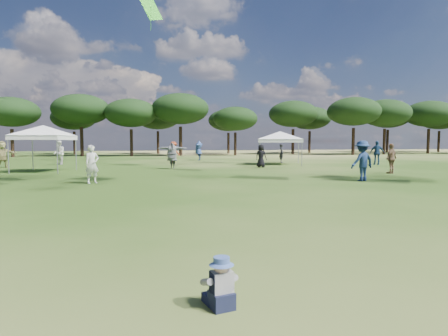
{
  "coord_description": "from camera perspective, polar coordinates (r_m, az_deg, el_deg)",
  "views": [
    {
      "loc": [
        -1.0,
        -1.55,
        1.81
      ],
      "look_at": [
        0.03,
        3.34,
        1.45
      ],
      "focal_mm": 30.0,
      "sensor_mm": 36.0,
      "label": 1
    }
  ],
  "objects": [
    {
      "name": "tree_line",
      "position": [
        49.21,
        -8.03,
        8.3
      ],
      "size": [
        108.78,
        17.63,
        7.77
      ],
      "color": "black",
      "rests_on": "ground"
    },
    {
      "name": "tent_right",
      "position": [
        29.21,
        8.52,
        5.3
      ],
      "size": [
        6.27,
        6.27,
        2.85
      ],
      "rotation": [
        0.0,
        0.0,
        -0.32
      ],
      "color": "gray",
      "rests_on": "ground"
    },
    {
      "name": "festival_crowd",
      "position": [
        25.53,
        -9.6,
        2.02
      ],
      "size": [
        31.08,
        22.14,
        1.9
      ],
      "color": "#4D4E52",
      "rests_on": "ground"
    },
    {
      "name": "tent_left",
      "position": [
        24.37,
        -25.83,
        5.59
      ],
      "size": [
        5.69,
        5.69,
        3.03
      ],
      "rotation": [
        0.0,
        0.0,
        -0.2
      ],
      "color": "gray",
      "rests_on": "ground"
    },
    {
      "name": "toddler",
      "position": [
        4.24,
        -0.51,
        -17.37
      ],
      "size": [
        0.41,
        0.45,
        0.57
      ],
      "rotation": [
        0.0,
        0.0,
        0.23
      ],
      "color": "black",
      "rests_on": "ground"
    }
  ]
}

